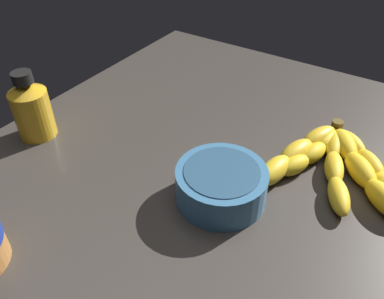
# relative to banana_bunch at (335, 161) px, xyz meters

# --- Properties ---
(ground_plane) EXTENTS (0.89, 0.75, 0.03)m
(ground_plane) POSITION_rel_banana_bunch_xyz_m (-0.10, 0.19, -0.03)
(ground_plane) COLOR #38332D
(banana_bunch) EXTENTS (0.22, 0.22, 0.03)m
(banana_bunch) POSITION_rel_banana_bunch_xyz_m (0.00, 0.00, 0.00)
(banana_bunch) COLOR yellow
(banana_bunch) RESTS_ON ground_plane
(honey_bottle) EXTENTS (0.07, 0.07, 0.13)m
(honey_bottle) POSITION_rel_banana_bunch_xyz_m (-0.20, 0.48, 0.04)
(honey_bottle) COLOR gold
(honey_bottle) RESTS_ON ground_plane
(small_bowl) EXTENTS (0.14, 0.14, 0.05)m
(small_bowl) POSITION_rel_banana_bunch_xyz_m (-0.16, 0.12, 0.01)
(small_bowl) COLOR teal
(small_bowl) RESTS_ON ground_plane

